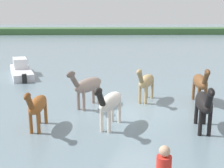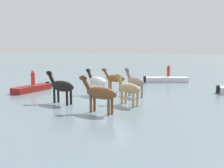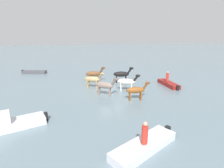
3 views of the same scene
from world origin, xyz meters
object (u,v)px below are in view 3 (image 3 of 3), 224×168
at_px(horse_pinto_flank, 122,74).
at_px(boat_skiff_near, 169,85).
at_px(horse_gray_outer, 105,85).
at_px(horse_dark_mare, 94,74).
at_px(boat_launch_far, 34,73).
at_px(person_watcher_seated, 145,133).
at_px(horse_rear_stallion, 136,90).
at_px(horse_chestnut_trailing, 93,79).
at_px(boat_dinghy_port, 145,147).
at_px(boat_motor_center, 5,125).
at_px(person_boatman_standing, 167,77).
at_px(horse_mid_herd, 127,82).

relative_size(horse_pinto_flank, boat_skiff_near, 0.67).
xyz_separation_m(horse_pinto_flank, horse_gray_outer, (-4.56, 2.94, -0.02)).
height_order(horse_dark_mare, boat_launch_far, horse_dark_mare).
bearing_deg(person_watcher_seated, horse_rear_stallion, -16.24).
bearing_deg(boat_launch_far, horse_chestnut_trailing, -36.74).
relative_size(horse_rear_stallion, person_watcher_seated, 1.89).
bearing_deg(boat_dinghy_port, horse_pinto_flank, -129.06).
distance_m(horse_rear_stallion, horse_gray_outer, 3.17).
distance_m(horse_gray_outer, boat_motor_center, 9.03).
bearing_deg(person_boatman_standing, boat_dinghy_port, 146.59).
relative_size(horse_chestnut_trailing, person_watcher_seated, 1.94).
height_order(boat_skiff_near, person_watcher_seated, person_watcher_seated).
xyz_separation_m(horse_rear_stallion, horse_gray_outer, (1.77, 2.63, 0.11)).
bearing_deg(boat_launch_far, person_boatman_standing, -19.00).
height_order(horse_rear_stallion, boat_motor_center, horse_rear_stallion).
bearing_deg(horse_mid_herd, horse_dark_mare, 146.47).
height_order(boat_skiff_near, boat_launch_far, same).
relative_size(horse_mid_herd, horse_gray_outer, 1.04).
bearing_deg(horse_mid_herd, horse_rear_stallion, -66.44).
bearing_deg(boat_launch_far, boat_dinghy_port, -52.58).
bearing_deg(boat_dinghy_port, boat_skiff_near, -153.64).
bearing_deg(horse_gray_outer, person_watcher_seated, -53.07).
xyz_separation_m(horse_mid_herd, boat_launch_far, (11.62, 11.78, -0.89)).
bearing_deg(person_boatman_standing, horse_chestnut_trailing, 84.46).
distance_m(horse_dark_mare, boat_motor_center, 12.74).
bearing_deg(boat_motor_center, horse_gray_outer, -164.84).
relative_size(horse_gray_outer, boat_skiff_near, 0.60).
xyz_separation_m(horse_mid_herd, person_boatman_standing, (1.03, -5.27, 0.07)).
relative_size(boat_dinghy_port, person_watcher_seated, 3.54).
bearing_deg(horse_mid_herd, horse_pinto_flank, 106.40).
bearing_deg(person_boatman_standing, horse_rear_stallion, 126.28).
height_order(horse_dark_mare, boat_skiff_near, horse_dark_mare).
relative_size(boat_skiff_near, person_watcher_seated, 3.22).
relative_size(horse_mid_herd, person_boatman_standing, 2.00).
xyz_separation_m(horse_dark_mare, boat_launch_far, (7.11, 8.72, -0.92)).
bearing_deg(horse_chestnut_trailing, person_watcher_seated, -57.78).
bearing_deg(boat_motor_center, boat_skiff_near, -175.05).
height_order(horse_chestnut_trailing, person_watcher_seated, horse_chestnut_trailing).
bearing_deg(horse_dark_mare, horse_chestnut_trailing, -93.84).
bearing_deg(horse_dark_mare, boat_skiff_near, -17.21).
xyz_separation_m(horse_pinto_flank, person_watcher_seated, (-13.66, 2.44, 0.03)).
height_order(boat_launch_far, person_boatman_standing, person_boatman_standing).
relative_size(person_boatman_standing, person_watcher_seated, 1.00).
xyz_separation_m(horse_mid_herd, boat_motor_center, (-6.19, 9.93, -0.73)).
xyz_separation_m(boat_launch_far, person_watcher_seated, (-21.74, -9.70, 0.97)).
xyz_separation_m(horse_dark_mare, boat_motor_center, (-10.70, 6.87, -0.76)).
distance_m(boat_skiff_near, boat_launch_far, 20.28).
bearing_deg(person_watcher_seated, horse_gray_outer, 3.10).
xyz_separation_m(horse_dark_mare, boat_skiff_near, (-3.56, -8.52, -0.92)).
bearing_deg(boat_dinghy_port, boat_launch_far, -94.74).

